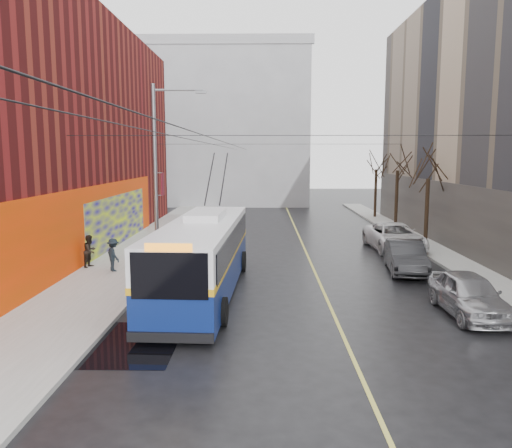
{
  "coord_description": "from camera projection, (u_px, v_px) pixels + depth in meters",
  "views": [
    {
      "loc": [
        -1.02,
        -14.44,
        5.61
      ],
      "look_at": [
        -1.33,
        8.01,
        2.5
      ],
      "focal_mm": 35.0,
      "sensor_mm": 36.0,
      "label": 1
    }
  ],
  "objects": [
    {
      "name": "tree_far",
      "position": [
        377.0,
        160.0,
        43.94
      ],
      "size": [
        3.2,
        3.2,
        6.57
      ],
      "color": "black",
      "rests_on": "ground"
    },
    {
      "name": "pedestrian_a",
      "position": [
        142.0,
        257.0,
        23.11
      ],
      "size": [
        0.55,
        0.65,
        1.52
      ],
      "primitive_type": "imported",
      "rotation": [
        0.0,
        0.0,
        1.18
      ],
      "color": "black",
      "rests_on": "sidewalk_left"
    },
    {
      "name": "trolleybus",
      "position": [
        203.0,
        255.0,
        20.23
      ],
      "size": [
        3.23,
        12.21,
        5.74
      ],
      "rotation": [
        0.0,
        0.0,
        -0.04
      ],
      "color": "#0B1A55",
      "rests_on": "ground"
    },
    {
      "name": "following_car",
      "position": [
        227.0,
        232.0,
        31.91
      ],
      "size": [
        1.91,
        4.34,
        1.46
      ],
      "primitive_type": "imported",
      "rotation": [
        0.0,
        0.0,
        -0.04
      ],
      "color": "#BCBCC2",
      "rests_on": "ground"
    },
    {
      "name": "parked_car_b",
      "position": [
        406.0,
        257.0,
        23.96
      ],
      "size": [
        2.19,
        4.78,
        1.52
      ],
      "primitive_type": "imported",
      "rotation": [
        0.0,
        0.0,
        -0.13
      ],
      "color": "black",
      "rests_on": "ground"
    },
    {
      "name": "catenary_wires",
      "position": [
        237.0,
        144.0,
        28.86
      ],
      "size": [
        18.0,
        60.0,
        0.22
      ],
      "color": "black"
    },
    {
      "name": "pedestrian_c",
      "position": [
        113.0,
        255.0,
        23.58
      ],
      "size": [
        1.09,
        1.15,
        1.56
      ],
      "primitive_type": "imported",
      "rotation": [
        0.0,
        0.0,
        2.25
      ],
      "color": "black",
      "rests_on": "sidewalk_left"
    },
    {
      "name": "parked_car_a",
      "position": [
        469.0,
        294.0,
        17.53
      ],
      "size": [
        1.81,
        4.44,
        1.51
      ],
      "primitive_type": "imported",
      "rotation": [
        0.0,
        0.0,
        0.01
      ],
      "color": "#9C9DA1",
      "rests_on": "ground"
    },
    {
      "name": "sidewalk_left",
      "position": [
        134.0,
        258.0,
        27.04
      ],
      "size": [
        4.0,
        60.0,
        0.15
      ],
      "primitive_type": "cube",
      "color": "gray",
      "rests_on": "ground"
    },
    {
      "name": "parked_car_c",
      "position": [
        394.0,
        237.0,
        29.56
      ],
      "size": [
        2.93,
        5.86,
        1.59
      ],
      "primitive_type": "imported",
      "rotation": [
        0.0,
        0.0,
        0.05
      ],
      "color": "white",
      "rests_on": "ground"
    },
    {
      "name": "tree_mid",
      "position": [
        398.0,
        160.0,
        36.99
      ],
      "size": [
        3.2,
        3.2,
        6.68
      ],
      "color": "black",
      "rests_on": "ground"
    },
    {
      "name": "pigeons_flying",
      "position": [
        232.0,
        126.0,
        24.49
      ],
      "size": [
        0.86,
        1.12,
        2.34
      ],
      "color": "slate"
    },
    {
      "name": "lane_line",
      "position": [
        306.0,
        253.0,
        28.9
      ],
      "size": [
        0.12,
        50.0,
        0.01
      ],
      "primitive_type": "cube",
      "color": "#BFB74C",
      "rests_on": "ground"
    },
    {
      "name": "pedestrian_b",
      "position": [
        90.0,
        251.0,
        24.43
      ],
      "size": [
        0.78,
        0.9,
        1.6
      ],
      "primitive_type": "imported",
      "rotation": [
        0.0,
        0.0,
        1.32
      ],
      "color": "black",
      "rests_on": "sidewalk_left"
    },
    {
      "name": "streetlight_pole",
      "position": [
        158.0,
        171.0,
        24.38
      ],
      "size": [
        2.65,
        0.6,
        9.0
      ],
      "color": "slate",
      "rests_on": "ground"
    },
    {
      "name": "ground",
      "position": [
        296.0,
        342.0,
        15.05
      ],
      "size": [
        140.0,
        140.0,
        0.0
      ],
      "primitive_type": "plane",
      "color": "black",
      "rests_on": "ground"
    },
    {
      "name": "building_far",
      "position": [
        221.0,
        126.0,
        58.46
      ],
      "size": [
        20.5,
        12.1,
        18.0
      ],
      "color": "gray",
      "rests_on": "ground"
    },
    {
      "name": "puddle",
      "position": [
        135.0,
        343.0,
        14.96
      ],
      "size": [
        2.55,
        3.78,
        0.01
      ],
      "primitive_type": "cube",
      "color": "black",
      "rests_on": "ground"
    },
    {
      "name": "sidewalk_right",
      "position": [
        449.0,
        259.0,
        26.8
      ],
      "size": [
        2.0,
        60.0,
        0.15
      ],
      "primitive_type": "cube",
      "color": "gray",
      "rests_on": "ground"
    },
    {
      "name": "tree_near",
      "position": [
        429.0,
        166.0,
        30.09
      ],
      "size": [
        3.2,
        3.2,
        6.4
      ],
      "color": "black",
      "rests_on": "ground"
    }
  ]
}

